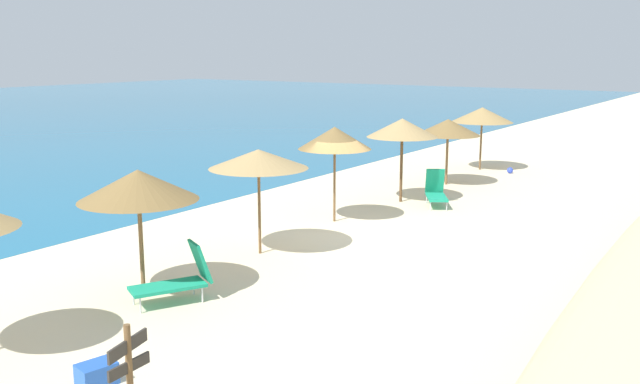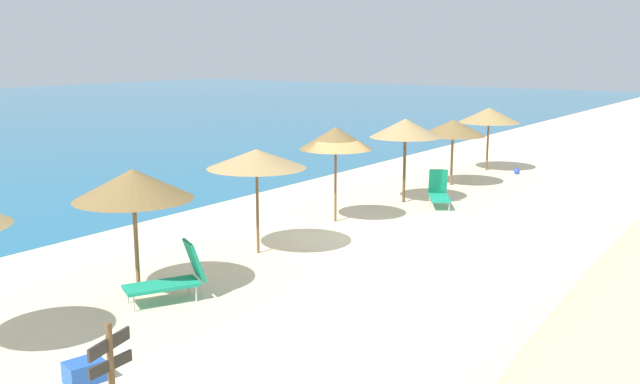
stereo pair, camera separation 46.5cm
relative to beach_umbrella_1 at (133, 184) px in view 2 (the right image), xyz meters
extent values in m
plane|color=beige|center=(6.90, -0.77, -2.40)|extent=(160.00, 160.00, 0.00)
cylinder|color=brown|center=(0.00, 0.00, -1.28)|extent=(0.09, 0.09, 2.23)
cone|color=olive|center=(0.00, 0.00, 0.01)|extent=(2.48, 2.48, 0.64)
cylinder|color=brown|center=(3.89, -0.03, -1.21)|extent=(0.07, 0.07, 2.37)
cone|color=tan|center=(3.89, -0.03, 0.06)|extent=(2.52, 2.52, 0.48)
cylinder|color=brown|center=(7.86, 0.25, -1.21)|extent=(0.07, 0.07, 2.38)
cone|color=olive|center=(7.86, 0.25, 0.16)|extent=(2.20, 2.20, 0.67)
cylinder|color=brown|center=(11.52, -0.12, -1.20)|extent=(0.10, 0.10, 2.40)
cone|color=tan|center=(11.52, -0.12, 0.16)|extent=(2.41, 2.41, 0.63)
cylinder|color=brown|center=(15.35, -0.11, -1.36)|extent=(0.09, 0.09, 2.08)
cone|color=olive|center=(15.35, -0.11, -0.16)|extent=(2.49, 2.49, 0.62)
cylinder|color=brown|center=(19.42, 0.10, -1.28)|extent=(0.08, 0.08, 2.23)
cone|color=#9E7F4C|center=(19.42, 0.10, 0.00)|extent=(2.66, 2.66, 0.64)
cube|color=#199972|center=(-0.03, -0.77, -2.03)|extent=(1.64, 1.27, 0.07)
cube|color=#199972|center=(0.60, -1.09, -1.59)|extent=(0.59, 0.73, 0.85)
cylinder|color=silver|center=(-0.48, -0.23, -2.23)|extent=(0.04, 0.04, 0.33)
cylinder|color=silver|center=(-0.73, -0.72, -2.23)|extent=(0.04, 0.04, 0.33)
cylinder|color=silver|center=(0.66, -0.81, -2.23)|extent=(0.04, 0.04, 0.33)
cylinder|color=silver|center=(0.41, -1.31, -2.23)|extent=(0.04, 0.04, 0.33)
cube|color=#199972|center=(11.46, -1.49, -2.07)|extent=(1.42, 1.21, 0.07)
cube|color=#199972|center=(11.97, -1.17, -1.63)|extent=(0.61, 0.70, 0.87)
cylinder|color=silver|center=(10.86, -1.55, -2.25)|extent=(0.04, 0.04, 0.29)
cylinder|color=silver|center=(11.13, -2.00, -2.25)|extent=(0.04, 0.04, 0.29)
cylinder|color=silver|center=(11.79, -0.98, -2.25)|extent=(0.04, 0.04, 0.29)
cylinder|color=silver|center=(12.06, -1.43, -2.25)|extent=(0.04, 0.04, 0.29)
cylinder|color=brown|center=(-3.94, -4.14, -1.58)|extent=(0.09, 0.09, 1.63)
cube|color=#332D28|center=(-3.94, -4.14, -1.06)|extent=(0.82, 0.24, 0.18)
cube|color=#332D28|center=(-3.94, -4.14, -1.36)|extent=(0.72, 0.08, 0.16)
sphere|color=blue|center=(19.21, -1.33, -2.27)|extent=(0.26, 0.26, 0.26)
cube|color=blue|center=(-3.18, -2.46, -2.22)|extent=(0.65, 0.54, 0.35)
camera|label=1|loc=(-9.62, -10.99, 2.71)|focal=39.26mm
camera|label=2|loc=(-9.35, -11.38, 2.71)|focal=39.26mm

